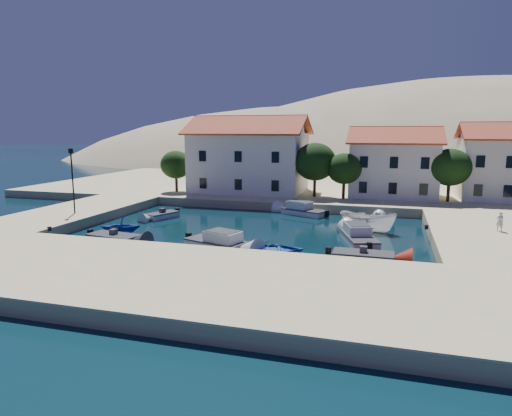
{
  "coord_description": "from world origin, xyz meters",
  "views": [
    {
      "loc": [
        11.63,
        -28.68,
        9.02
      ],
      "look_at": [
        0.16,
        10.23,
        2.0
      ],
      "focal_mm": 32.0,
      "sensor_mm": 36.0,
      "label": 1
    }
  ],
  "objects_px": {
    "building_left": "(249,153)",
    "building_mid": "(394,161)",
    "lamppost": "(72,175)",
    "cabin_cruiser_east": "(359,237)",
    "building_right": "(502,160)",
    "cabin_cruiser_south": "(216,242)",
    "rowboat_south": "(268,255)",
    "pedestrian": "(500,221)",
    "boat_east": "(367,231)"
  },
  "relations": [
    {
      "from": "building_left",
      "to": "building_mid",
      "type": "distance_m",
      "value": 18.04
    },
    {
      "from": "lamppost",
      "to": "cabin_cruiser_east",
      "type": "distance_m",
      "value": 27.33
    },
    {
      "from": "building_right",
      "to": "cabin_cruiser_south",
      "type": "relative_size",
      "value": 1.75
    },
    {
      "from": "building_right",
      "to": "rowboat_south",
      "type": "relative_size",
      "value": 1.82
    },
    {
      "from": "cabin_cruiser_south",
      "to": "cabin_cruiser_east",
      "type": "xyz_separation_m",
      "value": [
        10.44,
        4.77,
        -0.0
      ]
    },
    {
      "from": "rowboat_south",
      "to": "pedestrian",
      "type": "height_order",
      "value": "pedestrian"
    },
    {
      "from": "building_left",
      "to": "cabin_cruiser_south",
      "type": "bearing_deg",
      "value": -78.51
    },
    {
      "from": "building_left",
      "to": "cabin_cruiser_south",
      "type": "relative_size",
      "value": 2.72
    },
    {
      "from": "building_left",
      "to": "cabin_cruiser_east",
      "type": "bearing_deg",
      "value": -52.38
    },
    {
      "from": "boat_east",
      "to": "building_mid",
      "type": "bearing_deg",
      "value": 8.62
    },
    {
      "from": "boat_east",
      "to": "pedestrian",
      "type": "xyz_separation_m",
      "value": [
        10.3,
        -1.46,
        1.78
      ]
    },
    {
      "from": "building_left",
      "to": "building_right",
      "type": "distance_m",
      "value": 30.07
    },
    {
      "from": "building_mid",
      "to": "cabin_cruiser_east",
      "type": "distance_m",
      "value": 21.78
    },
    {
      "from": "building_right",
      "to": "cabin_cruiser_east",
      "type": "distance_m",
      "value": 26.91
    },
    {
      "from": "cabin_cruiser_south",
      "to": "rowboat_south",
      "type": "relative_size",
      "value": 1.04
    },
    {
      "from": "rowboat_south",
      "to": "building_left",
      "type": "bearing_deg",
      "value": 3.97
    },
    {
      "from": "pedestrian",
      "to": "building_right",
      "type": "bearing_deg",
      "value": -106.67
    },
    {
      "from": "boat_east",
      "to": "lamppost",
      "type": "bearing_deg",
      "value": 114.85
    },
    {
      "from": "building_left",
      "to": "lamppost",
      "type": "bearing_deg",
      "value": -119.9
    },
    {
      "from": "building_right",
      "to": "lamppost",
      "type": "xyz_separation_m",
      "value": [
        -41.5,
        -22.0,
        -0.72
      ]
    },
    {
      "from": "building_left",
      "to": "lamppost",
      "type": "relative_size",
      "value": 2.36
    },
    {
      "from": "building_left",
      "to": "building_right",
      "type": "relative_size",
      "value": 1.56
    },
    {
      "from": "building_left",
      "to": "building_mid",
      "type": "bearing_deg",
      "value": 3.18
    },
    {
      "from": "rowboat_south",
      "to": "boat_east",
      "type": "xyz_separation_m",
      "value": [
        6.49,
        10.13,
        0.0
      ]
    },
    {
      "from": "building_left",
      "to": "building_right",
      "type": "xyz_separation_m",
      "value": [
        30.0,
        2.0,
        -0.46
      ]
    },
    {
      "from": "building_left",
      "to": "pedestrian",
      "type": "bearing_deg",
      "value": -33.13
    },
    {
      "from": "pedestrian",
      "to": "lamppost",
      "type": "bearing_deg",
      "value": -1.03
    },
    {
      "from": "cabin_cruiser_east",
      "to": "pedestrian",
      "type": "xyz_separation_m",
      "value": [
        10.71,
        3.01,
        1.3
      ]
    },
    {
      "from": "building_left",
      "to": "pedestrian",
      "type": "relative_size",
      "value": 9.42
    },
    {
      "from": "building_mid",
      "to": "pedestrian",
      "type": "relative_size",
      "value": 6.73
    },
    {
      "from": "boat_east",
      "to": "pedestrian",
      "type": "relative_size",
      "value": 3.33
    },
    {
      "from": "lamppost",
      "to": "rowboat_south",
      "type": "bearing_deg",
      "value": -15.44
    },
    {
      "from": "building_mid",
      "to": "cabin_cruiser_east",
      "type": "xyz_separation_m",
      "value": [
        -2.5,
        -21.11,
        -4.75
      ]
    },
    {
      "from": "building_right",
      "to": "lamppost",
      "type": "relative_size",
      "value": 1.52
    },
    {
      "from": "lamppost",
      "to": "boat_east",
      "type": "relative_size",
      "value": 1.2
    },
    {
      "from": "lamppost",
      "to": "building_right",
      "type": "bearing_deg",
      "value": 27.93
    },
    {
      "from": "lamppost",
      "to": "building_mid",
      "type": "bearing_deg",
      "value": 35.45
    },
    {
      "from": "building_mid",
      "to": "building_right",
      "type": "xyz_separation_m",
      "value": [
        12.0,
        1.0,
        0.25
      ]
    },
    {
      "from": "building_right",
      "to": "cabin_cruiser_south",
      "type": "bearing_deg",
      "value": -132.86
    },
    {
      "from": "building_left",
      "to": "lamppost",
      "type": "xyz_separation_m",
      "value": [
        -11.5,
        -20.0,
        -1.18
      ]
    },
    {
      "from": "cabin_cruiser_south",
      "to": "pedestrian",
      "type": "bearing_deg",
      "value": 39.48
    },
    {
      "from": "lamppost",
      "to": "rowboat_south",
      "type": "distance_m",
      "value": 22.21
    },
    {
      "from": "rowboat_south",
      "to": "cabin_cruiser_east",
      "type": "bearing_deg",
      "value": -63.13
    },
    {
      "from": "building_left",
      "to": "boat_east",
      "type": "height_order",
      "value": "building_left"
    },
    {
      "from": "cabin_cruiser_east",
      "to": "boat_east",
      "type": "bearing_deg",
      "value": -22.99
    },
    {
      "from": "building_mid",
      "to": "cabin_cruiser_east",
      "type": "height_order",
      "value": "building_mid"
    },
    {
      "from": "cabin_cruiser_south",
      "to": "boat_east",
      "type": "bearing_deg",
      "value": 59.71
    },
    {
      "from": "rowboat_south",
      "to": "building_mid",
      "type": "bearing_deg",
      "value": -33.87
    },
    {
      "from": "building_right",
      "to": "cabin_cruiser_east",
      "type": "height_order",
      "value": "building_right"
    },
    {
      "from": "building_mid",
      "to": "boat_east",
      "type": "distance_m",
      "value": 17.57
    }
  ]
}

